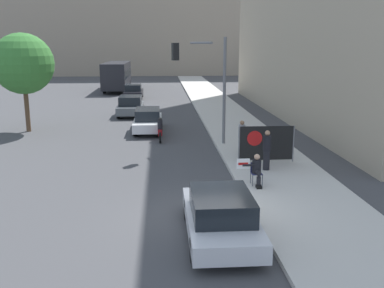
# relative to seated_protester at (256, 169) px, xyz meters

# --- Properties ---
(ground_plane) EXTENTS (160.00, 160.00, 0.00)m
(ground_plane) POSITION_rel_seated_protester_xyz_m (-2.15, -2.69, -0.78)
(ground_plane) COLOR #444447
(sidewalk_curb) EXTENTS (3.96, 90.00, 0.15)m
(sidewalk_curb) POSITION_rel_seated_protester_xyz_m (1.32, 12.31, -0.70)
(sidewalk_curb) COLOR beige
(sidewalk_curb) RESTS_ON ground_plane
(building_backdrop_far) EXTENTS (52.00, 12.00, 23.11)m
(building_backdrop_far) POSITION_rel_seated_protester_xyz_m (-4.15, 65.66, 10.77)
(building_backdrop_far) COLOR gray
(building_backdrop_far) RESTS_ON ground_plane
(seated_protester) EXTENTS (0.97, 0.77, 1.18)m
(seated_protester) POSITION_rel_seated_protester_xyz_m (0.00, 0.00, 0.00)
(seated_protester) COLOR #474C56
(seated_protester) RESTS_ON sidewalk_curb
(jogger_on_sidewalk) EXTENTS (0.34, 0.34, 1.69)m
(jogger_on_sidewalk) POSITION_rel_seated_protester_xyz_m (0.87, 1.96, 0.23)
(jogger_on_sidewalk) COLOR black
(jogger_on_sidewalk) RESTS_ON sidewalk_curb
(pedestrian_behind) EXTENTS (0.34, 0.34, 1.62)m
(pedestrian_behind) POSITION_rel_seated_protester_xyz_m (0.33, 4.75, 0.20)
(pedestrian_behind) COLOR #424247
(pedestrian_behind) RESTS_ON sidewalk_curb
(protest_banner) EXTENTS (2.53, 0.06, 1.64)m
(protest_banner) POSITION_rel_seated_protester_xyz_m (1.13, 3.15, 0.25)
(protest_banner) COLOR slate
(protest_banner) RESTS_ON sidewalk_curb
(traffic_light_pole) EXTENTS (2.84, 2.61, 5.54)m
(traffic_light_pole) POSITION_rel_seated_protester_xyz_m (-1.19, 6.75, 3.12)
(traffic_light_pole) COLOR slate
(traffic_light_pole) RESTS_ON sidewalk_curb
(parked_car_curbside) EXTENTS (1.87, 4.30, 1.37)m
(parked_car_curbside) POSITION_rel_seated_protester_xyz_m (-1.92, -4.12, -0.09)
(parked_car_curbside) COLOR silver
(parked_car_curbside) RESTS_ON ground_plane
(car_on_road_nearest) EXTENTS (1.71, 4.70, 1.44)m
(car_on_road_nearest) POSITION_rel_seated_protester_xyz_m (-4.36, 11.36, -0.06)
(car_on_road_nearest) COLOR white
(car_on_road_nearest) RESTS_ON ground_plane
(car_on_road_midblock) EXTENTS (1.89, 4.37, 1.51)m
(car_on_road_midblock) POSITION_rel_seated_protester_xyz_m (-5.84, 17.62, -0.03)
(car_on_road_midblock) COLOR #565B60
(car_on_road_midblock) RESTS_ON ground_plane
(car_on_road_distant) EXTENTS (1.81, 4.14, 1.41)m
(car_on_road_distant) POSITION_rel_seated_protester_xyz_m (-6.28, 28.46, -0.07)
(car_on_road_distant) COLOR black
(car_on_road_distant) RESTS_ON ground_plane
(city_bus_on_road) EXTENTS (2.59, 10.50, 3.28)m
(city_bus_on_road) POSITION_rel_seated_protester_xyz_m (-8.64, 36.24, 1.11)
(city_bus_on_road) COLOR #232328
(city_bus_on_road) RESTS_ON ground_plane
(motorcycle_on_road) EXTENTS (0.28, 2.17, 1.31)m
(motorcycle_on_road) POSITION_rel_seated_protester_xyz_m (-3.60, 8.75, -0.23)
(motorcycle_on_road) COLOR maroon
(motorcycle_on_road) RESTS_ON ground_plane
(street_tree_near_curb) EXTENTS (3.69, 3.69, 6.03)m
(street_tree_near_curb) POSITION_rel_seated_protester_xyz_m (-11.84, 11.86, 3.39)
(street_tree_near_curb) COLOR brown
(street_tree_near_curb) RESTS_ON ground_plane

